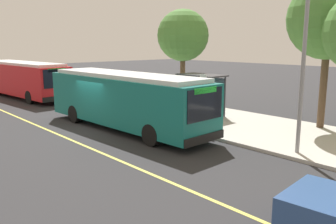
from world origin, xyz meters
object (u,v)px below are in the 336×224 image
waiting_bench (207,107)px  route_sign_post (203,93)px  transit_bus_second (23,78)px  transit_bus_main (125,99)px

waiting_bench → route_sign_post: 3.71m
transit_bus_second → waiting_bench: bearing=18.9°
transit_bus_main → transit_bus_second: bearing=179.6°
transit_bus_main → route_sign_post: (2.95, 2.75, 0.34)m
transit_bus_main → transit_bus_second: size_ratio=0.95×
transit_bus_main → transit_bus_second: (-14.84, 0.12, 0.00)m
transit_bus_second → waiting_bench: size_ratio=7.24×
transit_bus_second → route_sign_post: bearing=8.4°
route_sign_post → transit_bus_second: bearing=-171.6°
transit_bus_main → route_sign_post: 4.05m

